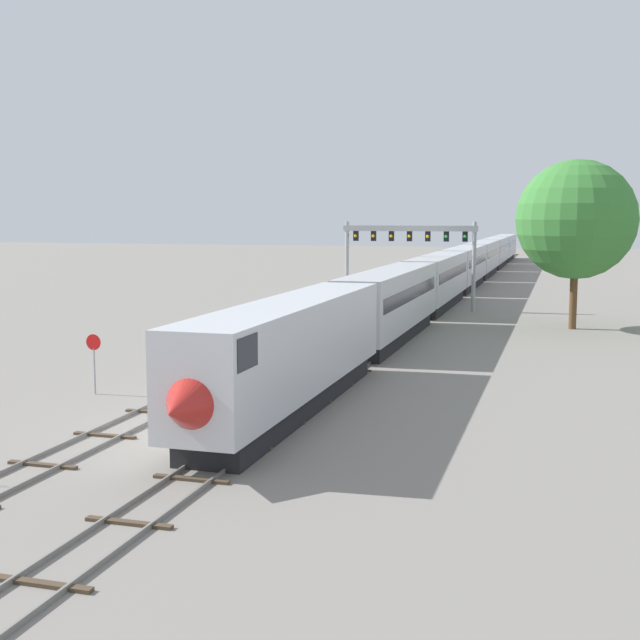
# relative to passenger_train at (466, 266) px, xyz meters

# --- Properties ---
(ground_plane) EXTENTS (400.00, 400.00, 0.00)m
(ground_plane) POSITION_rel_passenger_train_xyz_m (-2.00, -68.73, -2.61)
(ground_plane) COLOR gray
(track_main) EXTENTS (2.60, 200.00, 0.16)m
(track_main) POSITION_rel_passenger_train_xyz_m (0.00, -8.73, -2.55)
(track_main) COLOR slate
(track_main) RESTS_ON ground
(track_near) EXTENTS (2.60, 160.00, 0.16)m
(track_near) POSITION_rel_passenger_train_xyz_m (-5.50, -28.73, -2.55)
(track_near) COLOR slate
(track_near) RESTS_ON ground
(passenger_train) EXTENTS (3.04, 149.87, 4.80)m
(passenger_train) POSITION_rel_passenger_train_xyz_m (0.00, 0.00, 0.00)
(passenger_train) COLOR silver
(passenger_train) RESTS_ON ground
(signal_gantry) EXTENTS (12.10, 0.49, 7.91)m
(signal_gantry) POSITION_rel_passenger_train_xyz_m (-2.25, -24.19, 3.25)
(signal_gantry) COLOR #999BA0
(signal_gantry) RESTS_ON ground
(stop_sign) EXTENTS (0.76, 0.08, 2.88)m
(stop_sign) POSITION_rel_passenger_train_xyz_m (-10.00, -64.01, -0.74)
(stop_sign) COLOR gray
(stop_sign) RESTS_ON ground
(trackside_tree_left) EXTENTS (8.82, 8.82, 12.56)m
(trackside_tree_left) POSITION_rel_passenger_train_xyz_m (11.87, -33.44, 5.52)
(trackside_tree_left) COLOR brown
(trackside_tree_left) RESTS_ON ground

